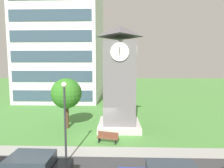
{
  "coord_description": "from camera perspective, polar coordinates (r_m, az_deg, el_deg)",
  "views": [
    {
      "loc": [
        1.33,
        -15.82,
        6.43
      ],
      "look_at": [
        0.78,
        3.3,
        4.51
      ],
      "focal_mm": 28.5,
      "sensor_mm": 36.0,
      "label": 1
    }
  ],
  "objects": [
    {
      "name": "clock_tower",
      "position": [
        18.2,
        2.38,
        0.24
      ],
      "size": [
        4.23,
        4.23,
        10.49
      ],
      "color": "slate",
      "rests_on": "ground"
    },
    {
      "name": "park_bench",
      "position": [
        15.63,
        -1.39,
        -16.72
      ],
      "size": [
        1.86,
        0.89,
        0.88
      ],
      "color": "brown",
      "rests_on": "ground"
    },
    {
      "name": "kerb_strip",
      "position": [
        14.4,
        -4.1,
        -20.79
      ],
      "size": [
        120.0,
        1.6,
        0.01
      ],
      "primitive_type": "cube",
      "color": "#9E9E99",
      "rests_on": "ground"
    },
    {
      "name": "street_lamp",
      "position": [
        12.14,
        -14.87,
        -8.92
      ],
      "size": [
        0.36,
        0.36,
        5.43
      ],
      "color": "#333338",
      "rests_on": "ground"
    },
    {
      "name": "office_building",
      "position": [
        38.65,
        -14.97,
        17.44
      ],
      "size": [
        14.31,
        15.82,
        28.8
      ],
      "color": "silver",
      "rests_on": "ground"
    },
    {
      "name": "ground_plane",
      "position": [
        17.13,
        -3.06,
        -16.33
      ],
      "size": [
        160.0,
        160.0,
        0.0
      ],
      "primitive_type": "plane",
      "color": "#4C893D"
    },
    {
      "name": "tree_near_tower",
      "position": [
        18.86,
        -14.41,
        -3.0
      ],
      "size": [
        3.12,
        3.12,
        5.22
      ],
      "color": "#513823",
      "rests_on": "ground"
    }
  ]
}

